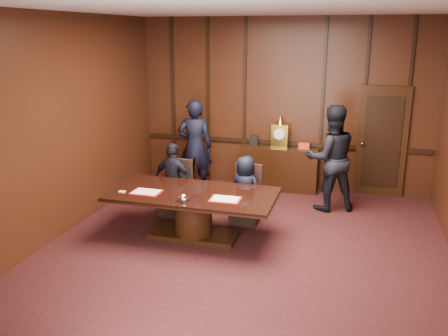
{
  "coord_description": "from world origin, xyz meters",
  "views": [
    {
      "loc": [
        1.5,
        -6.19,
        3.19
      ],
      "look_at": [
        -0.54,
        0.96,
        1.05
      ],
      "focal_mm": 38.0,
      "sensor_mm": 36.0,
      "label": 1
    }
  ],
  "objects_px": {
    "witness_right": "(331,158)",
    "conference_table": "(193,207)",
    "signatory_left": "(174,180)",
    "witness_left": "(195,146)",
    "signatory_right": "(245,190)",
    "sideboard": "(279,167)"
  },
  "relations": [
    {
      "from": "conference_table",
      "to": "signatory_right",
      "type": "relative_size",
      "value": 2.19
    },
    {
      "from": "conference_table",
      "to": "signatory_left",
      "type": "distance_m",
      "value": 1.04
    },
    {
      "from": "conference_table",
      "to": "witness_right",
      "type": "distance_m",
      "value": 2.79
    },
    {
      "from": "signatory_left",
      "to": "witness_right",
      "type": "xyz_separation_m",
      "value": [
        2.64,
        1.1,
        0.31
      ]
    },
    {
      "from": "conference_table",
      "to": "witness_right",
      "type": "xyz_separation_m",
      "value": [
        1.99,
        1.9,
        0.47
      ]
    },
    {
      "from": "witness_left",
      "to": "signatory_right",
      "type": "bearing_deg",
      "value": 123.15
    },
    {
      "from": "sideboard",
      "to": "witness_left",
      "type": "relative_size",
      "value": 0.84
    },
    {
      "from": "conference_table",
      "to": "signatory_right",
      "type": "bearing_deg",
      "value": 50.91
    },
    {
      "from": "signatory_left",
      "to": "witness_right",
      "type": "distance_m",
      "value": 2.88
    },
    {
      "from": "signatory_right",
      "to": "witness_left",
      "type": "height_order",
      "value": "witness_left"
    },
    {
      "from": "conference_table",
      "to": "signatory_left",
      "type": "bearing_deg",
      "value": 129.09
    },
    {
      "from": "witness_right",
      "to": "sideboard",
      "type": "bearing_deg",
      "value": -61.17
    },
    {
      "from": "signatory_left",
      "to": "signatory_right",
      "type": "bearing_deg",
      "value": -169.12
    },
    {
      "from": "witness_left",
      "to": "witness_right",
      "type": "bearing_deg",
      "value": 162.35
    },
    {
      "from": "witness_right",
      "to": "conference_table",
      "type": "bearing_deg",
      "value": 21.93
    },
    {
      "from": "signatory_left",
      "to": "witness_right",
      "type": "bearing_deg",
      "value": -146.48
    },
    {
      "from": "witness_left",
      "to": "conference_table",
      "type": "bearing_deg",
      "value": 96.58
    },
    {
      "from": "conference_table",
      "to": "signatory_left",
      "type": "height_order",
      "value": "signatory_left"
    },
    {
      "from": "witness_left",
      "to": "witness_right",
      "type": "height_order",
      "value": "witness_right"
    },
    {
      "from": "conference_table",
      "to": "witness_left",
      "type": "distance_m",
      "value": 2.34
    },
    {
      "from": "sideboard",
      "to": "witness_right",
      "type": "bearing_deg",
      "value": -39.41
    },
    {
      "from": "signatory_left",
      "to": "conference_table",
      "type": "bearing_deg",
      "value": 139.98
    }
  ]
}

